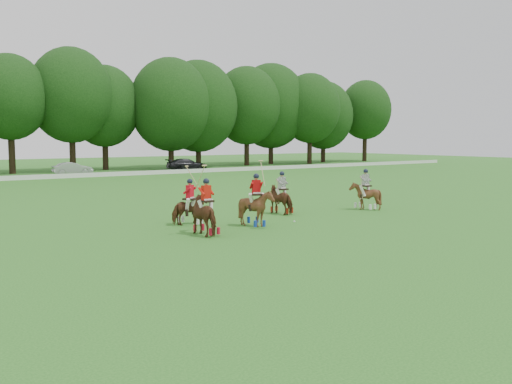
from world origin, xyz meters
TOP-DOWN VIEW (x-y plane):
  - ground at (0.00, 0.00)m, footprint 180.00×180.00m
  - tree_line at (0.26, 48.05)m, footprint 117.98×14.32m
  - boundary_rail at (0.00, 38.00)m, footprint 120.00×0.10m
  - car_mid at (4.70, 42.50)m, footprint 4.14×1.76m
  - car_right at (18.39, 42.50)m, footprint 5.13×2.76m
  - polo_red_a at (-2.74, 2.37)m, footprint 1.19×1.93m
  - polo_red_b at (-1.99, 5.07)m, footprint 1.75×1.67m
  - polo_red_c at (0.18, 2.93)m, footprint 1.81×1.90m
  - polo_stripe_a at (3.71, 5.56)m, footprint 1.14×1.87m
  - polo_stripe_b at (8.48, 4.21)m, footprint 1.24×1.39m
  - polo_ball at (2.32, 2.86)m, footprint 0.09×0.09m

SIDE VIEW (x-z plane):
  - ground at x=0.00m, z-range 0.00..0.00m
  - polo_ball at x=2.32m, z-range 0.00..0.09m
  - boundary_rail at x=0.00m, z-range 0.00..0.44m
  - car_mid at x=4.70m, z-range 0.00..1.33m
  - car_right at x=18.39m, z-range 0.00..1.41m
  - polo_red_b at x=-1.99m, z-range -0.59..2.05m
  - polo_stripe_a at x=3.71m, z-range -0.32..1.90m
  - polo_stripe_b at x=8.48m, z-range -0.32..1.92m
  - polo_red_a at x=-2.74m, z-range -0.59..2.26m
  - polo_red_c at x=0.18m, z-range -0.60..2.32m
  - tree_line at x=0.26m, z-range 0.86..15.60m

